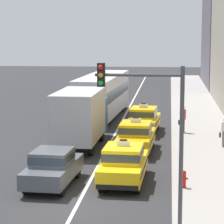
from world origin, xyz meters
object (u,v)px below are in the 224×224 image
at_px(taxi_right_nearest, 124,163).
at_px(taxi_right_third, 144,119).
at_px(box_truck_left_second, 81,115).
at_px(pedestrian_near_crosswalk, 224,132).
at_px(traffic_light_pole, 152,118).
at_px(bus_left_third, 103,93).
at_px(fire_hydrant, 184,178).
at_px(taxi_right_second, 136,136).
at_px(pedestrian_mid_block, 183,119).
at_px(sedan_left_nearest, 53,166).

height_order(taxi_right_nearest, taxi_right_third, same).
xyz_separation_m(box_truck_left_second, pedestrian_near_crosswalk, (8.11, -0.00, -0.82)).
height_order(taxi_right_third, traffic_light_pole, traffic_light_pole).
height_order(box_truck_left_second, taxi_right_nearest, box_truck_left_second).
xyz_separation_m(bus_left_third, traffic_light_pole, (4.54, -24.05, 2.00)).
distance_m(taxi_right_third, pedestrian_near_crosswalk, 6.57).
xyz_separation_m(taxi_right_nearest, fire_hydrant, (2.58, -0.97, -0.33)).
height_order(taxi_right_second, fire_hydrant, taxi_right_second).
relative_size(bus_left_third, pedestrian_near_crosswalk, 7.02).
bearing_deg(traffic_light_pole, taxi_right_third, 93.52).
xyz_separation_m(taxi_right_second, pedestrian_near_crosswalk, (4.88, 1.30, 0.08)).
height_order(taxi_right_second, taxi_right_third, same).
bearing_deg(taxi_right_second, box_truck_left_second, 157.96).
xyz_separation_m(taxi_right_nearest, pedestrian_near_crosswalk, (5.03, 7.49, 0.08)).
distance_m(taxi_right_nearest, taxi_right_second, 6.19).
height_order(taxi_right_nearest, pedestrian_mid_block, taxi_right_nearest).
distance_m(box_truck_left_second, taxi_right_second, 3.59).
xyz_separation_m(pedestrian_near_crosswalk, fire_hydrant, (-2.45, -8.46, -0.41)).
height_order(sedan_left_nearest, pedestrian_mid_block, pedestrian_mid_block).
bearing_deg(taxi_right_third, bus_left_third, 118.98).
bearing_deg(box_truck_left_second, fire_hydrant, -56.23).
height_order(fire_hydrant, traffic_light_pole, traffic_light_pole).
height_order(pedestrian_near_crosswalk, fire_hydrant, pedestrian_near_crosswalk).
distance_m(box_truck_left_second, taxi_right_nearest, 8.15).
height_order(taxi_right_second, traffic_light_pole, traffic_light_pole).
relative_size(box_truck_left_second, fire_hydrant, 9.60).
bearing_deg(fire_hydrant, sedan_left_nearest, 177.83).
xyz_separation_m(taxi_right_nearest, taxi_right_third, (0.29, 12.04, 0.00)).
distance_m(sedan_left_nearest, taxi_right_second, 7.62).
height_order(box_truck_left_second, taxi_right_second, box_truck_left_second).
xyz_separation_m(sedan_left_nearest, traffic_light_pole, (4.37, -5.03, 2.97)).
distance_m(bus_left_third, taxi_right_second, 12.55).
distance_m(sedan_left_nearest, pedestrian_mid_block, 13.62).
distance_m(sedan_left_nearest, traffic_light_pole, 7.30).
distance_m(fire_hydrant, traffic_light_pole, 5.95).
relative_size(bus_left_third, taxi_right_third, 2.42).
bearing_deg(taxi_right_nearest, taxi_right_second, 88.65).
xyz_separation_m(taxi_right_nearest, pedestrian_mid_block, (2.81, 11.57, 0.12)).
relative_size(sedan_left_nearest, bus_left_third, 0.39).
distance_m(taxi_right_nearest, taxi_right_third, 12.05).
height_order(sedan_left_nearest, traffic_light_pole, traffic_light_pole).
height_order(box_truck_left_second, pedestrian_mid_block, box_truck_left_second).
xyz_separation_m(box_truck_left_second, bus_left_third, (-0.07, 10.76, 0.04)).
xyz_separation_m(sedan_left_nearest, taxi_right_second, (3.13, 6.95, 0.03)).
distance_m(pedestrian_near_crosswalk, pedestrian_mid_block, 4.65).
relative_size(pedestrian_mid_block, traffic_light_pole, 0.30).
xyz_separation_m(box_truck_left_second, taxi_right_third, (3.37, 4.55, -0.90)).
relative_size(pedestrian_near_crosswalk, fire_hydrant, 2.21).
height_order(pedestrian_near_crosswalk, traffic_light_pole, traffic_light_pole).
bearing_deg(taxi_right_third, fire_hydrant, -80.02).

